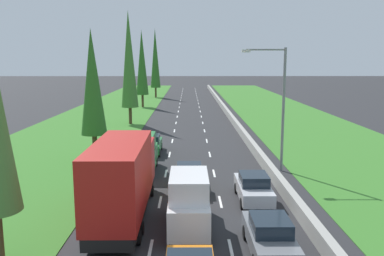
# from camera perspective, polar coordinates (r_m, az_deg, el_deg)

# --- Properties ---
(ground_plane) EXTENTS (300.00, 300.00, 0.00)m
(ground_plane) POSITION_cam_1_polar(r_m,az_deg,el_deg) (62.01, -0.39, 1.98)
(ground_plane) COLOR #28282B
(ground_plane) RESTS_ON ground
(grass_verge_left) EXTENTS (14.00, 140.00, 0.04)m
(grass_verge_left) POSITION_cam_1_polar(r_m,az_deg,el_deg) (63.26, -11.93, 1.95)
(grass_verge_left) COLOR #387528
(grass_verge_left) RESTS_ON ground
(grass_verge_right) EXTENTS (14.00, 140.00, 0.04)m
(grass_verge_right) POSITION_cam_1_polar(r_m,az_deg,el_deg) (63.66, 12.65, 1.97)
(grass_verge_right) COLOR #387528
(grass_verge_right) RESTS_ON ground
(median_barrier) EXTENTS (0.44, 120.00, 0.85)m
(median_barrier) POSITION_cam_1_polar(r_m,az_deg,el_deg) (62.22, 4.87, 2.37)
(median_barrier) COLOR #9E9B93
(median_barrier) RESTS_ON ground
(lane_markings) EXTENTS (3.64, 116.00, 0.01)m
(lane_markings) POSITION_cam_1_polar(r_m,az_deg,el_deg) (62.00, -0.39, 1.99)
(lane_markings) COLOR white
(lane_markings) RESTS_ON ground
(grey_sedan_right_lane) EXTENTS (1.82, 4.50, 1.64)m
(grey_sedan_right_lane) POSITION_cam_1_polar(r_m,az_deg,el_deg) (17.99, 10.83, -14.60)
(grey_sedan_right_lane) COLOR slate
(grey_sedan_right_lane) RESTS_ON ground
(silver_sedan_right_lane) EXTENTS (1.82, 4.50, 1.64)m
(silver_sedan_right_lane) POSITION_cam_1_polar(r_m,az_deg,el_deg) (24.09, 8.61, -8.24)
(silver_sedan_right_lane) COLOR silver
(silver_sedan_right_lane) RESTS_ON ground
(white_van_centre_lane) EXTENTS (1.96, 4.90, 2.82)m
(white_van_centre_lane) POSITION_cam_1_polar(r_m,az_deg,el_deg) (19.83, -0.44, -10.28)
(white_van_centre_lane) COLOR white
(white_van_centre_lane) RESTS_ON ground
(red_box_truck_left_lane) EXTENTS (2.46, 9.40, 4.18)m
(red_box_truck_left_lane) POSITION_cam_1_polar(r_m,az_deg,el_deg) (21.16, -9.66, -6.90)
(red_box_truck_left_lane) COLOR black
(red_box_truck_left_lane) RESTS_ON ground
(yellow_hatchback_centre_lane) EXTENTS (1.74, 3.90, 1.72)m
(yellow_hatchback_centre_lane) POSITION_cam_1_polar(r_m,az_deg,el_deg) (25.86, -0.39, -6.83)
(yellow_hatchback_centre_lane) COLOR yellow
(yellow_hatchback_centre_lane) RESTS_ON ground
(green_van_left_lane) EXTENTS (1.96, 4.90, 2.82)m
(green_van_left_lane) POSITION_cam_1_polar(r_m,az_deg,el_deg) (29.85, -7.03, -3.56)
(green_van_left_lane) COLOR #237A33
(green_van_left_lane) RESTS_ON ground
(green_sedan_left_lane) EXTENTS (1.82, 4.50, 1.64)m
(green_sedan_left_lane) POSITION_cam_1_polar(r_m,az_deg,el_deg) (35.93, -5.82, -2.27)
(green_sedan_left_lane) COLOR #237A33
(green_sedan_left_lane) RESTS_ON ground
(poplar_tree_second) EXTENTS (2.07, 2.07, 10.60)m
(poplar_tree_second) POSITION_cam_1_polar(r_m,az_deg,el_deg) (33.25, -13.81, 6.19)
(poplar_tree_second) COLOR #4C3823
(poplar_tree_second) RESTS_ON ground
(poplar_tree_third) EXTENTS (2.16, 2.16, 14.25)m
(poplar_tree_third) POSITION_cam_1_polar(r_m,az_deg,el_deg) (52.17, -8.84, 9.47)
(poplar_tree_third) COLOR #4C3823
(poplar_tree_third) RESTS_ON ground
(poplar_tree_fourth) EXTENTS (2.13, 2.13, 13.28)m
(poplar_tree_fourth) POSITION_cam_1_polar(r_m,az_deg,el_deg) (71.21, -7.04, 9.09)
(poplar_tree_fourth) COLOR #4C3823
(poplar_tree_fourth) RESTS_ON ground
(poplar_tree_fifth) EXTENTS (2.17, 2.17, 14.91)m
(poplar_tree_fifth) POSITION_cam_1_polar(r_m,az_deg,el_deg) (89.65, -5.18, 9.72)
(poplar_tree_fifth) COLOR #4C3823
(poplar_tree_fifth) RESTS_ON ground
(street_light_mast) EXTENTS (3.20, 0.28, 9.00)m
(street_light_mast) POSITION_cam_1_polar(r_m,az_deg,el_deg) (30.04, 12.09, 3.79)
(street_light_mast) COLOR gray
(street_light_mast) RESTS_ON ground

